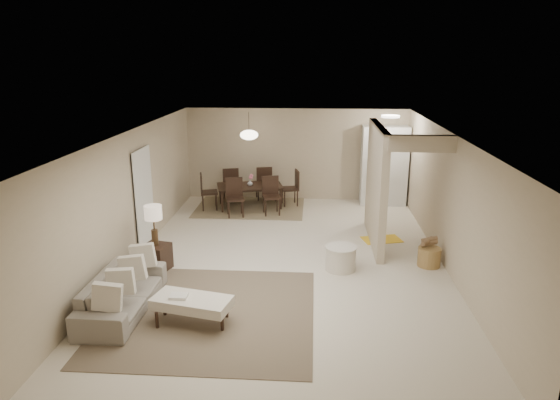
# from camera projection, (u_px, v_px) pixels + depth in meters

# --- Properties ---
(floor) EXTENTS (9.00, 9.00, 0.00)m
(floor) POSITION_uv_depth(u_px,v_px,m) (287.00, 262.00, 9.69)
(floor) COLOR beige
(floor) RESTS_ON ground
(ceiling) EXTENTS (9.00, 9.00, 0.00)m
(ceiling) POSITION_uv_depth(u_px,v_px,m) (287.00, 134.00, 8.99)
(ceiling) COLOR white
(ceiling) RESTS_ON back_wall
(back_wall) EXTENTS (6.00, 0.00, 6.00)m
(back_wall) POSITION_uv_depth(u_px,v_px,m) (296.00, 155.00, 13.65)
(back_wall) COLOR #BCAA8E
(back_wall) RESTS_ON floor
(left_wall) EXTENTS (0.00, 9.00, 9.00)m
(left_wall) POSITION_uv_depth(u_px,v_px,m) (131.00, 197.00, 9.54)
(left_wall) COLOR #BCAA8E
(left_wall) RESTS_ON floor
(right_wall) EXTENTS (0.00, 9.00, 9.00)m
(right_wall) POSITION_uv_depth(u_px,v_px,m) (450.00, 203.00, 9.14)
(right_wall) COLOR #BCAA8E
(right_wall) RESTS_ON floor
(partition) EXTENTS (0.15, 2.50, 2.50)m
(partition) POSITION_uv_depth(u_px,v_px,m) (376.00, 185.00, 10.42)
(partition) COLOR #BCAA8E
(partition) RESTS_ON floor
(doorway) EXTENTS (0.04, 0.90, 2.04)m
(doorway) POSITION_uv_depth(u_px,v_px,m) (144.00, 200.00, 10.18)
(doorway) COLOR black
(doorway) RESTS_ON floor
(pantry_cabinet) EXTENTS (1.20, 0.55, 2.10)m
(pantry_cabinet) POSITION_uv_depth(u_px,v_px,m) (384.00, 166.00, 13.22)
(pantry_cabinet) COLOR silver
(pantry_cabinet) RESTS_ON floor
(flush_light) EXTENTS (0.44, 0.44, 0.05)m
(flush_light) POSITION_uv_depth(u_px,v_px,m) (391.00, 116.00, 11.92)
(flush_light) COLOR white
(flush_light) RESTS_ON ceiling
(living_rug) EXTENTS (3.20, 3.20, 0.01)m
(living_rug) POSITION_uv_depth(u_px,v_px,m) (210.00, 313.00, 7.75)
(living_rug) COLOR brown
(living_rug) RESTS_ON floor
(sofa) EXTENTS (2.04, 0.81, 0.59)m
(sofa) POSITION_uv_depth(u_px,v_px,m) (122.00, 293.00, 7.76)
(sofa) COLOR gray
(sofa) RESTS_ON floor
(ottoman_bench) EXTENTS (1.25, 0.77, 0.42)m
(ottoman_bench) POSITION_uv_depth(u_px,v_px,m) (192.00, 303.00, 7.39)
(ottoman_bench) COLOR beige
(ottoman_bench) RESTS_ON living_rug
(side_table) EXTENTS (0.55, 0.55, 0.50)m
(side_table) POSITION_uv_depth(u_px,v_px,m) (156.00, 257.00, 9.26)
(side_table) COLOR black
(side_table) RESTS_ON floor
(table_lamp) EXTENTS (0.32, 0.32, 0.76)m
(table_lamp) POSITION_uv_depth(u_px,v_px,m) (153.00, 216.00, 9.04)
(table_lamp) COLOR #47331E
(table_lamp) RESTS_ON side_table
(round_pouf) EXTENTS (0.58, 0.58, 0.45)m
(round_pouf) POSITION_uv_depth(u_px,v_px,m) (341.00, 258.00, 9.29)
(round_pouf) COLOR beige
(round_pouf) RESTS_ON floor
(wicker_basket) EXTENTS (0.54, 0.54, 0.36)m
(wicker_basket) POSITION_uv_depth(u_px,v_px,m) (429.00, 257.00, 9.46)
(wicker_basket) COLOR olive
(wicker_basket) RESTS_ON floor
(dining_rug) EXTENTS (2.80, 2.10, 0.01)m
(dining_rug) POSITION_uv_depth(u_px,v_px,m) (250.00, 207.00, 13.19)
(dining_rug) COLOR #746347
(dining_rug) RESTS_ON floor
(dining_table) EXTENTS (1.85, 1.31, 0.59)m
(dining_table) POSITION_uv_depth(u_px,v_px,m) (250.00, 196.00, 13.11)
(dining_table) COLOR black
(dining_table) RESTS_ON dining_rug
(dining_chairs) EXTENTS (2.58, 2.11, 0.95)m
(dining_chairs) POSITION_uv_depth(u_px,v_px,m) (250.00, 190.00, 13.06)
(dining_chairs) COLOR black
(dining_chairs) RESTS_ON dining_rug
(vase) EXTENTS (0.19, 0.19, 0.15)m
(vase) POSITION_uv_depth(u_px,v_px,m) (250.00, 183.00, 13.01)
(vase) COLOR silver
(vase) RESTS_ON dining_table
(yellow_mat) EXTENTS (0.92, 0.70, 0.01)m
(yellow_mat) POSITION_uv_depth(u_px,v_px,m) (382.00, 239.00, 10.86)
(yellow_mat) COLOR yellow
(yellow_mat) RESTS_ON floor
(pendant_light) EXTENTS (0.46, 0.46, 0.71)m
(pendant_light) POSITION_uv_depth(u_px,v_px,m) (249.00, 135.00, 12.66)
(pendant_light) COLOR #47331E
(pendant_light) RESTS_ON ceiling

